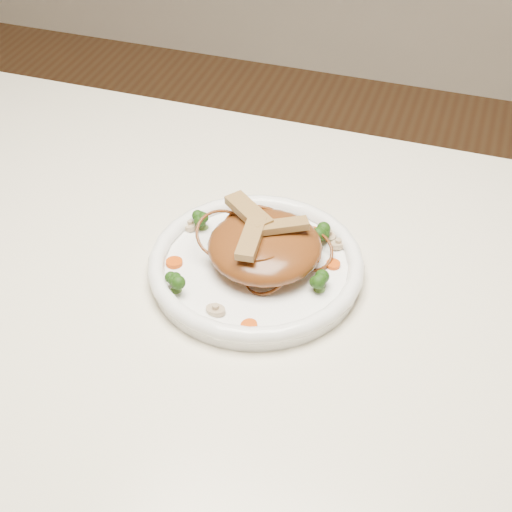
% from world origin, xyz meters
% --- Properties ---
extents(table, '(1.20, 0.80, 0.75)m').
position_xyz_m(table, '(0.00, 0.00, 0.65)').
color(table, '#F0E3CB').
rests_on(table, ground).
extents(plate, '(0.32, 0.32, 0.02)m').
position_xyz_m(plate, '(0.01, 0.04, 0.76)').
color(plate, white).
rests_on(plate, table).
extents(noodle_mound, '(0.18, 0.18, 0.04)m').
position_xyz_m(noodle_mound, '(0.01, 0.05, 0.79)').
color(noodle_mound, '#602E12').
rests_on(noodle_mound, plate).
extents(chicken_a, '(0.06, 0.05, 0.01)m').
position_xyz_m(chicken_a, '(0.03, 0.06, 0.82)').
color(chicken_a, '#9E7C4A').
rests_on(chicken_a, noodle_mound).
extents(chicken_b, '(0.07, 0.06, 0.01)m').
position_xyz_m(chicken_b, '(-0.01, 0.08, 0.82)').
color(chicken_b, '#9E7C4A').
rests_on(chicken_b, noodle_mound).
extents(chicken_c, '(0.03, 0.07, 0.01)m').
position_xyz_m(chicken_c, '(0.01, 0.03, 0.82)').
color(chicken_c, '#9E7C4A').
rests_on(chicken_c, noodle_mound).
extents(broccoli_0, '(0.03, 0.03, 0.03)m').
position_xyz_m(broccoli_0, '(0.07, 0.11, 0.78)').
color(broccoli_0, '#1F460E').
rests_on(broccoli_0, plate).
extents(broccoli_1, '(0.03, 0.03, 0.03)m').
position_xyz_m(broccoli_1, '(-0.08, 0.09, 0.78)').
color(broccoli_1, '#1F460E').
rests_on(broccoli_1, plate).
extents(broccoli_2, '(0.03, 0.03, 0.03)m').
position_xyz_m(broccoli_2, '(-0.07, -0.03, 0.78)').
color(broccoli_2, '#1F460E').
rests_on(broccoli_2, plate).
extents(broccoli_3, '(0.03, 0.03, 0.03)m').
position_xyz_m(broccoli_3, '(0.09, 0.03, 0.78)').
color(broccoli_3, '#1F460E').
rests_on(broccoli_3, plate).
extents(carrot_0, '(0.03, 0.03, 0.00)m').
position_xyz_m(carrot_0, '(0.06, 0.12, 0.77)').
color(carrot_0, '#D35207').
rests_on(carrot_0, plate).
extents(carrot_1, '(0.03, 0.03, 0.00)m').
position_xyz_m(carrot_1, '(-0.09, 0.01, 0.77)').
color(carrot_1, '#D35207').
rests_on(carrot_1, plate).
extents(carrot_2, '(0.02, 0.02, 0.00)m').
position_xyz_m(carrot_2, '(0.10, 0.07, 0.77)').
color(carrot_2, '#D35207').
rests_on(carrot_2, plate).
extents(carrot_3, '(0.03, 0.03, 0.00)m').
position_xyz_m(carrot_3, '(-0.04, 0.13, 0.77)').
color(carrot_3, '#D35207').
rests_on(carrot_3, plate).
extents(carrot_4, '(0.02, 0.02, 0.00)m').
position_xyz_m(carrot_4, '(0.03, -0.06, 0.77)').
color(carrot_4, '#D35207').
rests_on(carrot_4, plate).
extents(mushroom_0, '(0.03, 0.03, 0.01)m').
position_xyz_m(mushroom_0, '(-0.01, -0.05, 0.77)').
color(mushroom_0, beige).
rests_on(mushroom_0, plate).
extents(mushroom_1, '(0.03, 0.03, 0.01)m').
position_xyz_m(mushroom_1, '(0.09, 0.11, 0.77)').
color(mushroom_1, beige).
rests_on(mushroom_1, plate).
extents(mushroom_2, '(0.03, 0.03, 0.01)m').
position_xyz_m(mushroom_2, '(-0.09, 0.09, 0.77)').
color(mushroom_2, beige).
rests_on(mushroom_2, plate).
extents(mushroom_3, '(0.03, 0.03, 0.01)m').
position_xyz_m(mushroom_3, '(0.08, 0.12, 0.77)').
color(mushroom_3, beige).
rests_on(mushroom_3, plate).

